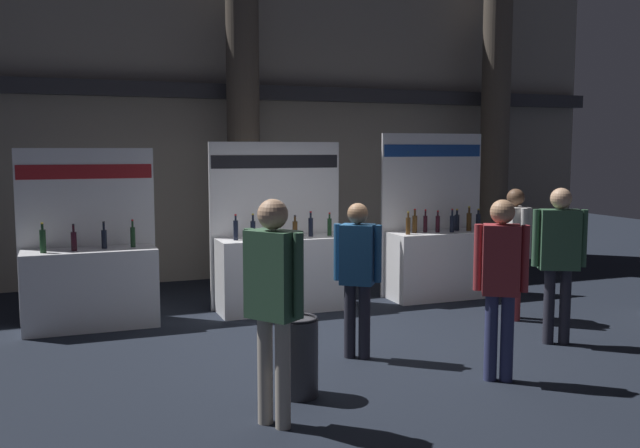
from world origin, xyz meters
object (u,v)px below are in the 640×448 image
at_px(visitor_8, 514,241).
at_px(visitor_9, 559,251).
at_px(visitor_7, 357,267).
at_px(exhibitor_booth_2, 441,257).
at_px(exhibitor_booth_1, 283,267).
at_px(visitor_0, 501,274).
at_px(trash_bin, 298,356).
at_px(visitor_3, 273,290).
at_px(exhibitor_booth_0, 90,281).

height_order(visitor_8, visitor_9, visitor_9).
relative_size(visitor_8, visitor_9, 0.96).
xyz_separation_m(visitor_7, visitor_9, (2.34, -0.32, 0.09)).
bearing_deg(visitor_8, exhibitor_booth_2, 18.16).
relative_size(exhibitor_booth_1, visitor_0, 1.32).
bearing_deg(trash_bin, exhibitor_booth_2, 43.52).
height_order(exhibitor_booth_2, visitor_3, exhibitor_booth_2).
bearing_deg(exhibitor_booth_2, visitor_7, -135.68).
relative_size(visitor_0, visitor_8, 1.02).
bearing_deg(trash_bin, visitor_3, -124.72).
xyz_separation_m(visitor_3, visitor_9, (3.69, 1.10, -0.04)).
height_order(visitor_0, visitor_8, visitor_0).
relative_size(trash_bin, visitor_3, 0.40).
bearing_deg(visitor_3, visitor_0, -117.82).
bearing_deg(exhibitor_booth_0, visitor_3, -72.24).
height_order(visitor_7, visitor_8, visitor_8).
relative_size(exhibitor_booth_1, visitor_3, 1.26).
relative_size(exhibitor_booth_1, visitor_8, 1.35).
distance_m(visitor_0, visitor_3, 2.34).
height_order(trash_bin, visitor_0, visitor_0).
bearing_deg(exhibitor_booth_1, trash_bin, -105.53).
distance_m(exhibitor_booth_0, visitor_3, 4.01).
bearing_deg(visitor_7, exhibitor_booth_0, 173.86).
xyz_separation_m(trash_bin, visitor_7, (0.96, 0.84, 0.62)).
bearing_deg(visitor_7, exhibitor_booth_1, 127.93).
bearing_deg(exhibitor_booth_1, exhibitor_booth_2, -1.16).
bearing_deg(exhibitor_booth_1, visitor_7, -88.62).
distance_m(exhibitor_booth_0, visitor_8, 5.39).
height_order(exhibitor_booth_0, visitor_0, exhibitor_booth_0).
bearing_deg(exhibitor_booth_1, visitor_9, -48.48).
distance_m(exhibitor_booth_2, visitor_0, 3.79).
xyz_separation_m(exhibitor_booth_1, visitor_3, (-1.30, -3.81, 0.51)).
bearing_deg(visitor_9, exhibitor_booth_0, -2.44).
bearing_deg(visitor_7, exhibitor_booth_2, 80.87).
xyz_separation_m(exhibitor_booth_0, visitor_7, (2.57, -2.37, 0.40)).
bearing_deg(visitor_9, exhibitor_booth_2, -65.01).
distance_m(exhibitor_booth_2, trash_bin, 4.63).
bearing_deg(trash_bin, exhibitor_booth_1, 74.47).
height_order(visitor_0, visitor_9, visitor_9).
relative_size(exhibitor_booth_0, trash_bin, 3.07).
distance_m(visitor_7, visitor_8, 2.71).
bearing_deg(exhibitor_booth_0, exhibitor_booth_2, -0.34).
bearing_deg(visitor_7, visitor_8, 54.32).
bearing_deg(visitor_9, visitor_8, -75.78).
distance_m(visitor_8, visitor_9, 1.17).
relative_size(trash_bin, visitor_0, 0.42).
distance_m(exhibitor_booth_0, trash_bin, 3.60).
height_order(exhibitor_booth_2, visitor_9, exhibitor_booth_2).
relative_size(exhibitor_booth_1, visitor_7, 1.40).
bearing_deg(visitor_0, exhibitor_booth_2, 100.14).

